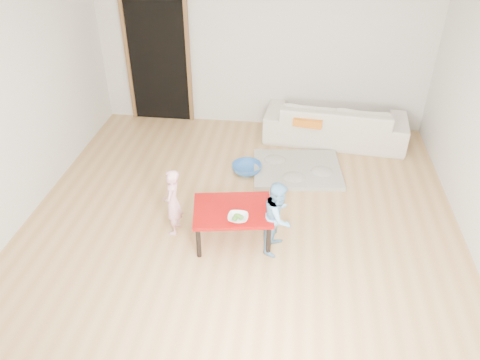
% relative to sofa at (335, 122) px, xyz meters
% --- Properties ---
extents(floor, '(5.00, 5.00, 0.01)m').
position_rel_sofa_xyz_m(floor, '(-1.15, -2.05, -0.30)').
color(floor, '#AF804B').
rests_on(floor, ground).
extents(back_wall, '(5.00, 0.02, 2.60)m').
position_rel_sofa_xyz_m(back_wall, '(-1.15, 0.45, 1.00)').
color(back_wall, silver).
rests_on(back_wall, floor).
extents(left_wall, '(0.02, 5.00, 2.60)m').
position_rel_sofa_xyz_m(left_wall, '(-3.65, -2.05, 1.00)').
color(left_wall, silver).
rests_on(left_wall, floor).
extents(doorway, '(1.02, 0.08, 2.11)m').
position_rel_sofa_xyz_m(doorway, '(-2.75, 0.43, 0.73)').
color(doorway, brown).
rests_on(doorway, back_wall).
extents(sofa, '(2.12, 0.99, 0.60)m').
position_rel_sofa_xyz_m(sofa, '(0.00, 0.00, 0.00)').
color(sofa, beige).
rests_on(sofa, floor).
extents(cushion, '(0.46, 0.43, 0.11)m').
position_rel_sofa_xyz_m(cushion, '(-0.40, -0.27, 0.15)').
color(cushion, orange).
rests_on(cushion, sofa).
extents(red_table, '(0.92, 0.75, 0.41)m').
position_rel_sofa_xyz_m(red_table, '(-1.20, -2.46, -0.09)').
color(red_table, '#8D0807').
rests_on(red_table, floor).
extents(bowl, '(0.21, 0.21, 0.05)m').
position_rel_sofa_xyz_m(bowl, '(-1.12, -2.64, 0.14)').
color(bowl, white).
rests_on(bowl, red_table).
extents(broccoli, '(0.12, 0.12, 0.06)m').
position_rel_sofa_xyz_m(broccoli, '(-1.12, -2.64, 0.14)').
color(broccoli, '#2D5919').
rests_on(broccoli, red_table).
extents(child_pink, '(0.19, 0.29, 0.79)m').
position_rel_sofa_xyz_m(child_pink, '(-1.87, -2.40, 0.10)').
color(child_pink, '#E06673').
rests_on(child_pink, floor).
extents(child_blue, '(0.41, 0.47, 0.83)m').
position_rel_sofa_xyz_m(child_blue, '(-0.71, -2.53, 0.11)').
color(child_blue, '#61ABE1').
rests_on(child_blue, floor).
extents(basin, '(0.40, 0.40, 0.13)m').
position_rel_sofa_xyz_m(basin, '(-1.20, -1.09, -0.24)').
color(basin, '#2C60A7').
rests_on(basin, floor).
extents(blanket, '(1.26, 1.08, 0.06)m').
position_rel_sofa_xyz_m(blanket, '(-0.52, -0.96, -0.27)').
color(blanket, '#A8A194').
rests_on(blanket, floor).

